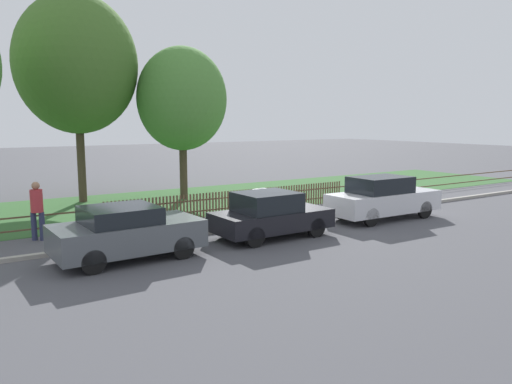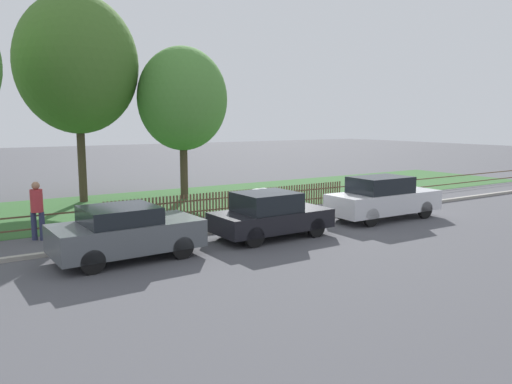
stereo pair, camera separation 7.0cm
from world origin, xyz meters
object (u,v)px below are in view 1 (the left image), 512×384
at_px(tree_mid_park, 182,99).
at_px(parked_car_black_saloon, 270,215).
at_px(parked_car_silver_hatchback, 126,232).
at_px(covered_motorcycle, 258,200).
at_px(tree_behind_motorcycle, 76,64).
at_px(pedestrian_near_fence, 37,207).
at_px(parked_car_navy_estate, 383,198).

bearing_deg(tree_mid_park, parked_car_black_saloon, -96.65).
bearing_deg(parked_car_silver_hatchback, tree_mid_park, 54.97).
xyz_separation_m(parked_car_black_saloon, covered_motorcycle, (1.55, 3.12, -0.06)).
bearing_deg(tree_behind_motorcycle, pedestrian_near_fence, -113.95).
height_order(tree_behind_motorcycle, tree_mid_park, tree_behind_motorcycle).
distance_m(covered_motorcycle, pedestrian_near_fence, 7.80).
bearing_deg(parked_car_navy_estate, parked_car_black_saloon, -177.93).
height_order(parked_car_black_saloon, covered_motorcycle, parked_car_black_saloon).
relative_size(parked_car_black_saloon, tree_behind_motorcycle, 0.42).
xyz_separation_m(parked_car_black_saloon, parked_car_navy_estate, (5.18, 0.14, 0.08)).
relative_size(tree_mid_park, pedestrian_near_fence, 3.86).
relative_size(parked_car_silver_hatchback, pedestrian_near_fence, 2.15).
height_order(parked_car_silver_hatchback, pedestrian_near_fence, pedestrian_near_fence).
xyz_separation_m(parked_car_silver_hatchback, covered_motorcycle, (6.16, 3.10, -0.08)).
distance_m(parked_car_silver_hatchback, parked_car_navy_estate, 9.80).
height_order(tree_behind_motorcycle, pedestrian_near_fence, tree_behind_motorcycle).
bearing_deg(parked_car_silver_hatchback, pedestrian_near_fence, 112.63).
xyz_separation_m(parked_car_navy_estate, covered_motorcycle, (-3.63, 2.98, -0.15)).
bearing_deg(covered_motorcycle, parked_car_navy_estate, -44.20).
height_order(parked_car_navy_estate, tree_behind_motorcycle, tree_behind_motorcycle).
distance_m(parked_car_navy_estate, pedestrian_near_fence, 11.91).
distance_m(parked_car_silver_hatchback, tree_behind_motorcycle, 11.63).
relative_size(covered_motorcycle, tree_behind_motorcycle, 0.20).
height_order(parked_car_navy_estate, tree_mid_park, tree_mid_park).
xyz_separation_m(parked_car_black_saloon, tree_mid_park, (1.01, 8.69, 3.91)).
bearing_deg(parked_car_black_saloon, parked_car_silver_hatchback, 178.75).
relative_size(parked_car_silver_hatchback, parked_car_navy_estate, 0.86).
distance_m(parked_car_black_saloon, tree_mid_park, 9.58).
bearing_deg(tree_behind_motorcycle, covered_motorcycle, -56.15).
distance_m(parked_car_black_saloon, tree_behind_motorcycle, 12.02).
bearing_deg(parked_car_black_saloon, covered_motorcycle, 62.62).
bearing_deg(covered_motorcycle, tree_behind_motorcycle, 119.00).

